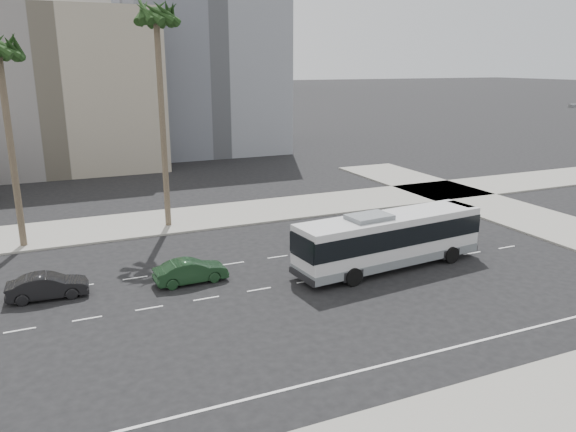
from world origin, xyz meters
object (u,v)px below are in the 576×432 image
city_bus (389,238)px  palm_near (156,20)px  car_b (48,286)px  car_a (191,271)px

city_bus → palm_near: palm_near is taller
car_b → palm_near: palm_near is taller
city_bus → car_b: (-19.16, 3.39, -1.19)m
car_a → car_b: (-7.49, 0.93, -0.01)m
car_b → palm_near: size_ratio=0.25×
city_bus → car_b: bearing=164.3°
city_bus → car_a: 11.99m
city_bus → car_b: 19.50m
car_a → car_b: size_ratio=1.01×
car_b → city_bus: bearing=-96.9°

